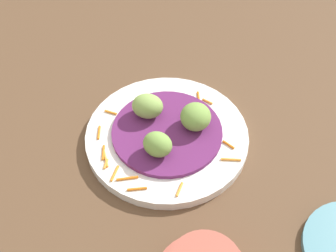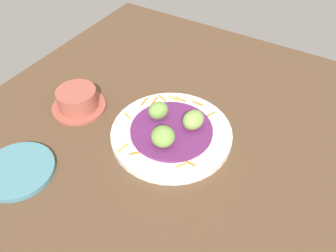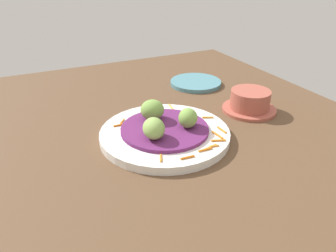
{
  "view_description": "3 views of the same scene",
  "coord_description": "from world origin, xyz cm",
  "px_view_note": "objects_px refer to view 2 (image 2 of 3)",
  "views": [
    {
      "loc": [
        52.9,
        -6.33,
        60.59
      ],
      "look_at": [
        5.05,
        -3.07,
        5.3
      ],
      "focal_mm": 46.62,
      "sensor_mm": 36.0,
      "label": 1
    },
    {
      "loc": [
        -22.15,
        44.27,
        59.47
      ],
      "look_at": [
        5.92,
        -2.73,
        5.56
      ],
      "focal_mm": 36.65,
      "sensor_mm": 36.0,
      "label": 2
    },
    {
      "loc": [
        -20.89,
        -59.38,
        37.38
      ],
      "look_at": [
        5.36,
        -4.81,
        5.58
      ],
      "focal_mm": 35.26,
      "sensor_mm": 36.0,
      "label": 3
    }
  ],
  "objects_px": {
    "side_plate_small": "(18,170)",
    "guac_scoop_right": "(163,136)",
    "main_plate": "(171,134)",
    "guac_scoop_left": "(193,120)",
    "terracotta_bowl": "(77,101)",
    "guac_scoop_center": "(158,110)"
  },
  "relations": [
    {
      "from": "guac_scoop_center",
      "to": "guac_scoop_right",
      "type": "distance_m",
      "value": 0.09
    },
    {
      "from": "guac_scoop_center",
      "to": "side_plate_small",
      "type": "distance_m",
      "value": 0.33
    },
    {
      "from": "guac_scoop_center",
      "to": "side_plate_small",
      "type": "height_order",
      "value": "guac_scoop_center"
    },
    {
      "from": "guac_scoop_center",
      "to": "main_plate",
      "type": "bearing_deg",
      "value": 158.68
    },
    {
      "from": "guac_scoop_right",
      "to": "main_plate",
      "type": "bearing_deg",
      "value": -81.32
    },
    {
      "from": "guac_scoop_left",
      "to": "guac_scoop_center",
      "type": "xyz_separation_m",
      "value": [
        0.08,
        0.01,
        -0.0
      ]
    },
    {
      "from": "side_plate_small",
      "to": "guac_scoop_right",
      "type": "bearing_deg",
      "value": -138.25
    },
    {
      "from": "main_plate",
      "to": "guac_scoop_left",
      "type": "distance_m",
      "value": 0.06
    },
    {
      "from": "guac_scoop_right",
      "to": "terracotta_bowl",
      "type": "relative_size",
      "value": 0.39
    },
    {
      "from": "main_plate",
      "to": "terracotta_bowl",
      "type": "height_order",
      "value": "terracotta_bowl"
    },
    {
      "from": "guac_scoop_right",
      "to": "terracotta_bowl",
      "type": "bearing_deg",
      "value": -2.7
    },
    {
      "from": "side_plate_small",
      "to": "main_plate",
      "type": "bearing_deg",
      "value": -131.28
    },
    {
      "from": "main_plate",
      "to": "guac_scoop_right",
      "type": "height_order",
      "value": "guac_scoop_right"
    },
    {
      "from": "side_plate_small",
      "to": "terracotta_bowl",
      "type": "height_order",
      "value": "terracotta_bowl"
    },
    {
      "from": "side_plate_small",
      "to": "guac_scoop_left",
      "type": "bearing_deg",
      "value": -132.54
    },
    {
      "from": "guac_scoop_left",
      "to": "guac_scoop_center",
      "type": "relative_size",
      "value": 1.12
    },
    {
      "from": "guac_scoop_center",
      "to": "guac_scoop_right",
      "type": "height_order",
      "value": "guac_scoop_right"
    },
    {
      "from": "main_plate",
      "to": "guac_scoop_right",
      "type": "bearing_deg",
      "value": 98.68
    },
    {
      "from": "guac_scoop_left",
      "to": "terracotta_bowl",
      "type": "bearing_deg",
      "value": 13.06
    },
    {
      "from": "guac_scoop_center",
      "to": "terracotta_bowl",
      "type": "bearing_deg",
      "value": 14.82
    },
    {
      "from": "guac_scoop_left",
      "to": "terracotta_bowl",
      "type": "relative_size",
      "value": 0.4
    },
    {
      "from": "guac_scoop_left",
      "to": "guac_scoop_right",
      "type": "bearing_deg",
      "value": 68.68
    }
  ]
}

